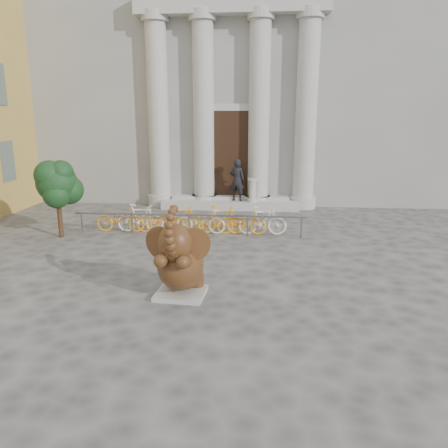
# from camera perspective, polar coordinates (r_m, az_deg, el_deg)

# --- Properties ---
(ground) EXTENTS (80.00, 80.00, 0.00)m
(ground) POSITION_cam_1_polar(r_m,az_deg,el_deg) (10.44, -3.05, -8.56)
(ground) COLOR #474442
(ground) RESTS_ON ground
(classical_building) EXTENTS (22.00, 10.70, 12.00)m
(classical_building) POSITION_cam_1_polar(r_m,az_deg,el_deg) (24.60, 1.86, 18.61)
(classical_building) COLOR gray
(classical_building) RESTS_ON ground
(entrance_steps) EXTENTS (6.00, 1.20, 0.36)m
(entrance_steps) POSITION_cam_1_polar(r_m,az_deg,el_deg) (19.38, 0.81, 2.62)
(entrance_steps) COLOR #A8A59E
(entrance_steps) RESTS_ON ground
(elephant_statue) EXTENTS (1.46, 1.64, 2.18)m
(elephant_statue) POSITION_cam_1_polar(r_m,az_deg,el_deg) (9.84, -5.80, -5.10)
(elephant_statue) COLOR #A8A59E
(elephant_statue) RESTS_ON ground
(bike_rack) EXTENTS (8.00, 0.53, 1.00)m
(bike_rack) POSITION_cam_1_polar(r_m,az_deg,el_deg) (15.19, -4.47, 0.63)
(bike_rack) COLOR slate
(bike_rack) RESTS_ON ground
(tree) EXTENTS (1.50, 1.37, 2.61)m
(tree) POSITION_cam_1_polar(r_m,az_deg,el_deg) (15.38, -20.93, 4.91)
(tree) COLOR #332114
(tree) RESTS_ON ground
(pedestrian) EXTENTS (0.76, 0.60, 1.82)m
(pedestrian) POSITION_cam_1_polar(r_m,az_deg,el_deg) (19.04, 1.72, 5.75)
(pedestrian) COLOR black
(pedestrian) RESTS_ON entrance_steps
(balustrade_post) EXTENTS (0.42, 0.42, 1.02)m
(balustrade_post) POSITION_cam_1_polar(r_m,az_deg,el_deg) (18.92, 3.73, 4.32)
(balustrade_post) COLOR #A8A59E
(balustrade_post) RESTS_ON entrance_steps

